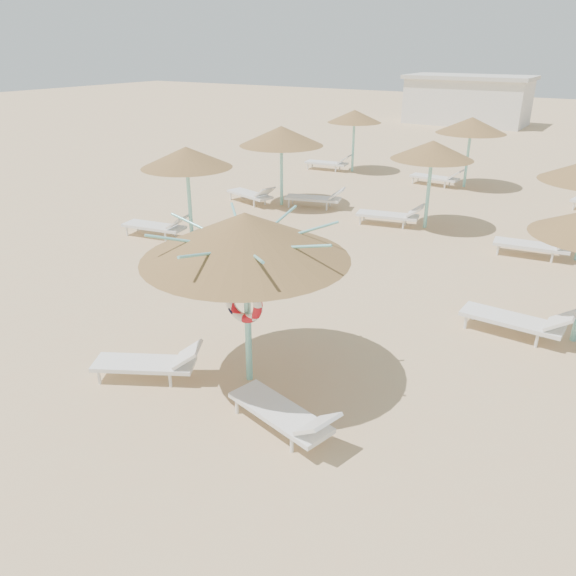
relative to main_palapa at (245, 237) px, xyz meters
The scene contains 6 objects.
ground 2.56m from the main_palapa, behind, with size 120.00×120.00×0.00m, color tan.
main_palapa is the anchor object (origin of this frame).
lounger_main_a 2.78m from the main_palapa, 148.19° to the right, with size 1.87×1.35×0.67m.
lounger_main_b 2.73m from the main_palapa, 34.85° to the right, with size 1.94×1.01×0.68m.
palapa_field 9.92m from the main_palapa, 86.24° to the left, with size 19.25×14.17×2.72m.
service_hut 35.53m from the main_palapa, 100.16° to the left, with size 8.40×4.40×3.25m.
Camera 1 is at (5.15, -6.55, 5.27)m, focal length 35.00 mm.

